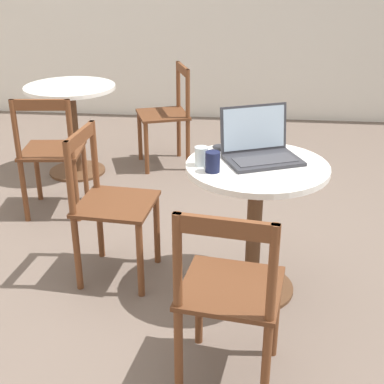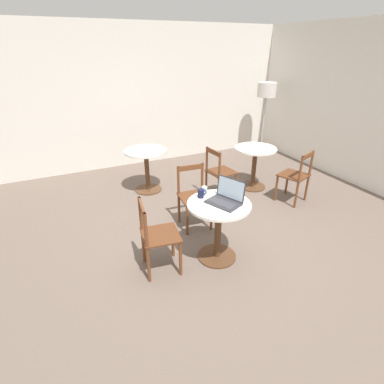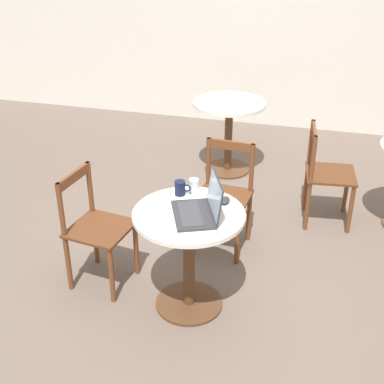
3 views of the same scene
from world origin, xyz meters
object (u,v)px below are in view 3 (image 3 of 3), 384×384
object	(u,v)px
chair_near_left	(95,229)
chair_near_back	(224,197)
cafe_table_near	(189,240)
mouse	(225,200)
cafe_table_far	(229,122)
mug	(180,188)
chair_mid_left	(326,175)
drinking_glass	(194,186)
laptop	(200,208)

from	to	relation	value
chair_near_left	chair_near_back	xyz separation A→B (m)	(0.77, 0.68, 0.00)
cafe_table_near	chair_near_back	distance (m)	0.79
mouse	chair_near_left	bearing A→B (deg)	-174.56
cafe_table_far	mug	size ratio (longest dim) A/B	6.62
chair_near_back	mouse	bearing A→B (deg)	-78.37
mouse	cafe_table_far	bearing A→B (deg)	100.49
mouse	mug	size ratio (longest dim) A/B	0.91
chair_near_back	mug	size ratio (longest dim) A/B	7.68
chair_near_back	chair_mid_left	bearing A→B (deg)	38.39
chair_mid_left	drinking_glass	xyz separation A→B (m)	(-0.85, -1.09, 0.34)
cafe_table_far	chair_near_left	xyz separation A→B (m)	(-0.53, -2.03, -0.09)
chair_near_back	mug	world-z (taller)	chair_near_back
chair_near_left	chair_near_back	world-z (taller)	same
cafe_table_near	mouse	size ratio (longest dim) A/B	7.29
chair_near_back	drinking_glass	distance (m)	0.62
cafe_table_far	laptop	world-z (taller)	laptop
chair_mid_left	cafe_table_far	bearing A→B (deg)	141.99
cafe_table_near	chair_near_back	size ratio (longest dim) A/B	0.86
chair_near_back	mouse	distance (m)	0.68
laptop	cafe_table_far	bearing A→B (deg)	96.48
laptop	mouse	world-z (taller)	laptop
chair_mid_left	mug	xyz separation A→B (m)	(-0.92, -1.15, 0.34)
cafe_table_near	mug	distance (m)	0.35
chair_near_back	mouse	size ratio (longest dim) A/B	8.46
chair_near_left	drinking_glass	size ratio (longest dim) A/B	9.07
cafe_table_far	chair_mid_left	bearing A→B (deg)	-38.01
chair_near_back	mug	distance (m)	0.69
chair_near_left	mouse	size ratio (longest dim) A/B	8.46
chair_near_back	laptop	world-z (taller)	laptop
chair_near_left	cafe_table_near	bearing A→B (deg)	-8.24
cafe_table_near	mug	bearing A→B (deg)	118.35
chair_mid_left	mug	size ratio (longest dim) A/B	7.68
cafe_table_near	chair_near_left	xyz separation A→B (m)	(-0.70, 0.10, -0.09)
chair_near_left	mug	distance (m)	0.69
chair_near_left	laptop	xyz separation A→B (m)	(0.78, -0.11, 0.35)
chair_near_back	laptop	size ratio (longest dim) A/B	1.94
cafe_table_near	laptop	xyz separation A→B (m)	(0.07, -0.01, 0.26)
cafe_table_near	laptop	bearing A→B (deg)	-8.62
cafe_table_far	mouse	bearing A→B (deg)	-79.51
cafe_table_far	mug	bearing A→B (deg)	-88.39
cafe_table_near	laptop	distance (m)	0.27
cafe_table_far	chair_near_back	world-z (taller)	chair_near_back
chair_near_back	laptop	xyz separation A→B (m)	(0.01, -0.79, 0.35)
cafe_table_far	chair_mid_left	distance (m)	1.24
cafe_table_near	drinking_glass	size ratio (longest dim) A/B	7.82
chair_mid_left	mug	bearing A→B (deg)	-128.68
chair_near_left	drinking_glass	xyz separation A→B (m)	(0.66, 0.17, 0.34)
drinking_glass	cafe_table_near	bearing A→B (deg)	-81.63
chair_near_left	chair_mid_left	world-z (taller)	same
cafe_table_far	mouse	xyz separation A→B (m)	(0.36, -1.94, 0.22)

